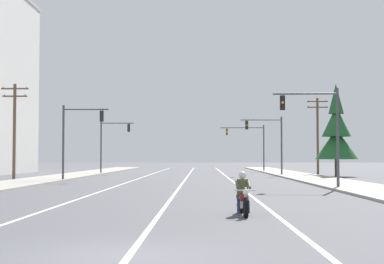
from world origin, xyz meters
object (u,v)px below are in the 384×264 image
at_px(traffic_signal_near_right, 319,123).
at_px(traffic_signal_near_left, 76,132).
at_px(traffic_signal_mid_left, 110,139).
at_px(motorcycle_with_rider, 243,198).
at_px(conifer_tree_right_verge_far, 336,134).
at_px(utility_pole_left_near, 14,128).
at_px(utility_pole_right_far, 318,133).
at_px(traffic_signal_far_right, 251,140).
at_px(traffic_signal_mid_right, 270,137).

bearing_deg(traffic_signal_near_right, traffic_signal_near_left, 146.14).
bearing_deg(traffic_signal_near_right, traffic_signal_mid_left, 119.52).
height_order(motorcycle_with_rider, traffic_signal_mid_left, traffic_signal_mid_left).
bearing_deg(traffic_signal_near_left, traffic_signal_near_right, -33.86).
height_order(traffic_signal_near_left, conifer_tree_right_verge_far, conifer_tree_right_verge_far).
distance_m(traffic_signal_mid_left, conifer_tree_right_verge_far, 25.47).
height_order(utility_pole_left_near, utility_pole_right_far, utility_pole_right_far).
distance_m(traffic_signal_near_right, traffic_signal_far_right, 41.94).
relative_size(traffic_signal_near_right, traffic_signal_far_right, 1.00).
height_order(traffic_signal_mid_right, utility_pole_left_near, utility_pole_left_near).
relative_size(traffic_signal_near_right, conifer_tree_right_verge_far, 0.66).
relative_size(traffic_signal_near_right, traffic_signal_mid_right, 1.00).
bearing_deg(utility_pole_right_far, utility_pole_left_near, -150.05).
distance_m(motorcycle_with_rider, conifer_tree_right_verge_far, 41.39).
height_order(traffic_signal_mid_right, traffic_signal_mid_left, same).
bearing_deg(traffic_signal_mid_left, traffic_signal_near_right, -60.48).
bearing_deg(traffic_signal_near_right, conifer_tree_right_verge_far, 74.72).
xyz_separation_m(traffic_signal_near_left, utility_pole_left_near, (-5.68, 1.89, 0.44)).
bearing_deg(conifer_tree_right_verge_far, traffic_signal_mid_left, 160.74).
bearing_deg(traffic_signal_near_left, motorcycle_with_rider, -67.49).
xyz_separation_m(traffic_signal_mid_left, utility_pole_left_near, (-5.44, -17.72, 0.44)).
bearing_deg(utility_pole_left_near, traffic_signal_far_right, 51.51).
distance_m(traffic_signal_mid_left, utility_pole_right_far, 23.65).
bearing_deg(utility_pole_right_far, traffic_signal_mid_left, 177.63).
xyz_separation_m(motorcycle_with_rider, conifer_tree_right_verge_far, (12.12, 39.40, 3.69)).
relative_size(motorcycle_with_rider, traffic_signal_far_right, 0.35).
height_order(traffic_signal_far_right, utility_pole_right_far, utility_pole_right_far).
relative_size(traffic_signal_mid_left, conifer_tree_right_verge_far, 0.66).
relative_size(traffic_signal_mid_right, traffic_signal_mid_left, 1.00).
relative_size(traffic_signal_mid_right, utility_pole_right_far, 0.72).
bearing_deg(traffic_signal_near_left, conifer_tree_right_verge_far, 25.23).
bearing_deg(traffic_signal_mid_left, traffic_signal_mid_right, -17.84).
height_order(traffic_signal_near_left, traffic_signal_mid_right, same).
height_order(traffic_signal_near_right, traffic_signal_mid_left, same).
xyz_separation_m(traffic_signal_near_left, conifer_tree_right_verge_far, (23.80, 11.21, 0.25)).
bearing_deg(traffic_signal_far_right, utility_pole_left_near, -128.49).
bearing_deg(traffic_signal_mid_right, traffic_signal_near_left, -141.43).
bearing_deg(traffic_signal_mid_left, utility_pole_left_near, -107.06).
xyz_separation_m(utility_pole_right_far, conifer_tree_right_verge_far, (0.42, -7.42, -0.42)).
xyz_separation_m(motorcycle_with_rider, traffic_signal_mid_left, (-11.92, 47.80, 3.44)).
height_order(motorcycle_with_rider, traffic_signal_near_left, traffic_signal_near_left).
relative_size(traffic_signal_far_right, utility_pole_left_near, 0.76).
xyz_separation_m(traffic_signal_mid_left, utility_pole_right_far, (23.62, -0.98, 0.67)).
height_order(motorcycle_with_rider, conifer_tree_right_verge_far, conifer_tree_right_verge_far).
bearing_deg(traffic_signal_far_right, conifer_tree_right_verge_far, -69.77).
bearing_deg(utility_pole_right_far, traffic_signal_mid_right, -141.51).
height_order(motorcycle_with_rider, utility_pole_right_far, utility_pole_right_far).
bearing_deg(conifer_tree_right_verge_far, traffic_signal_near_right, -105.28).
bearing_deg(traffic_signal_near_right, utility_pole_right_far, 79.08).
height_order(traffic_signal_mid_right, utility_pole_right_far, utility_pole_right_far).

